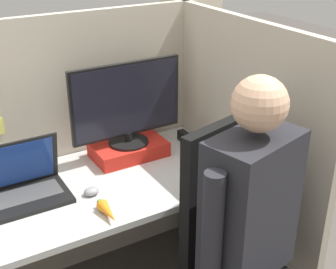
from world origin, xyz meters
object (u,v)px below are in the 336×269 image
monitor (127,103)px  office_chair (233,258)px  laptop (23,188)px  paper_box (129,149)px  person (256,238)px  stapler (188,140)px  carrot_toy (108,212)px

monitor → office_chair: monitor is taller
monitor → laptop: (-0.56, -0.12, -0.23)m
laptop → office_chair: 0.92m
paper_box → monitor: size_ratio=0.64×
paper_box → office_chair: bearing=-83.8°
laptop → person: size_ratio=0.26×
stapler → office_chair: 0.77m
carrot_toy → laptop: bearing=128.8°
person → laptop: bearing=126.7°
monitor → office_chair: (0.08, -0.76, -0.42)m
office_chair → person: 0.28m
carrot_toy → office_chair: office_chair is taller
laptop → office_chair: (0.64, -0.64, -0.19)m
paper_box → stapler: (0.33, -0.04, -0.01)m
laptop → carrot_toy: (0.25, -0.31, -0.02)m
paper_box → monitor: (0.00, 0.00, 0.25)m
carrot_toy → monitor: bearing=55.0°
paper_box → person: 0.92m
person → stapler: bearing=72.0°
stapler → person: 0.93m
carrot_toy → office_chair: (0.39, -0.32, -0.16)m
laptop → stapler: laptop is taller
stapler → person: person is taller
carrot_toy → person: (0.35, -0.49, 0.06)m
laptop → carrot_toy: laptop is taller
stapler → carrot_toy: size_ratio=1.03×
paper_box → monitor: bearing=90.0°
monitor → person: person is taller
stapler → person: bearing=-108.0°
laptop → monitor: bearing=12.5°
paper_box → monitor: 0.25m
monitor → carrot_toy: monitor is taller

